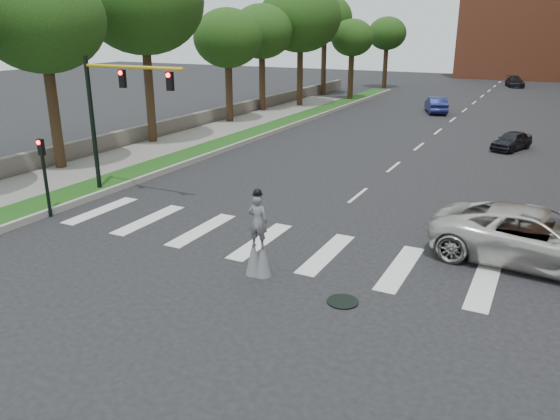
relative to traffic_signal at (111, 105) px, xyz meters
The scene contains 22 objects.
ground_plane 11.04m from the traffic_signal, 17.05° to the right, with size 160.00×160.00×0.00m, color black.
grass_median 17.56m from the traffic_signal, 95.77° to the left, with size 2.00×60.00×0.25m, color #174212.
median_curb 17.48m from the traffic_signal, 92.25° to the left, with size 0.20×60.00×0.28m, color #989892.
sidewalk_left 9.37m from the traffic_signal, 123.98° to the left, with size 4.00×60.00×0.18m, color slate.
stone_wall 20.64m from the traffic_signal, 110.80° to the left, with size 0.50×56.00×1.10m, color #605A52.
manhole 14.33m from the traffic_signal, 21.36° to the right, with size 0.90×0.90×0.04m, color black.
building_backdrop 76.80m from the traffic_signal, 78.12° to the left, with size 26.00×14.00×18.00m, color #A04E32.
traffic_signal is the anchor object (origin of this frame).
secondary_signal 4.17m from the traffic_signal, 98.43° to the right, with size 0.25×0.21×3.23m.
stilt_performer 11.19m from the traffic_signal, 24.70° to the right, with size 0.84×0.54×2.83m.
suv_crossing 17.72m from the traffic_signal, ahead, with size 3.03×6.58×1.83m, color beige.
car_near 24.32m from the traffic_signal, 50.90° to the left, with size 1.38×3.44×1.17m, color black.
car_mid 33.30m from the traffic_signal, 76.56° to the left, with size 1.52×4.36×1.44m, color navy.
car_far 60.41m from the traffic_signal, 78.40° to the left, with size 1.80×4.43×1.29m, color black.
tree_1 7.44m from the traffic_signal, 160.29° to the left, with size 6.25×6.25×10.40m.
tree_2 12.65m from the traffic_signal, 121.87° to the left, with size 7.53×7.53×12.04m.
tree_3 20.19m from the traffic_signal, 107.15° to the left, with size 5.26×5.26×8.78m.
tree_4 30.97m from the traffic_signal, 99.21° to the left, with size 7.53×7.53×11.42m.
tree_5 40.84m from the traffic_signal, 99.25° to the left, with size 5.98×5.98×10.76m.
tree_6 36.46m from the traffic_signal, 93.07° to the left, with size 4.29×4.29×8.13m.
tree_7 50.39m from the traffic_signal, 92.78° to the left, with size 4.66×4.66×8.54m.
tree_8 26.70m from the traffic_signal, 104.21° to the left, with size 5.47×5.47×9.29m.
Camera 1 is at (7.63, -15.11, 7.42)m, focal length 35.00 mm.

